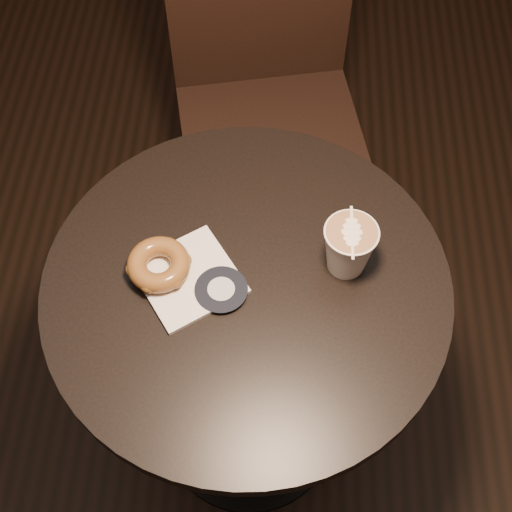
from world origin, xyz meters
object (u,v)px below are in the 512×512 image
Objects in this scene: cafe_table at (248,333)px; pastry_bag at (189,278)px; latte_cup at (349,248)px; chair at (265,70)px; doughnut at (159,264)px.

cafe_table is 4.85× the size of pastry_bag.
chair is at bearing 104.59° from latte_cup.
pastry_bag reaches higher than cafe_table.
pastry_bag is at bearing -110.45° from chair.
chair reaches higher than cafe_table.
latte_cup is at bearing 14.14° from cafe_table.
doughnut is (-0.05, 0.01, 0.02)m from pastry_bag.
chair is 0.69m from doughnut.
pastry_bag is at bearing 179.98° from cafe_table.
latte_cup reaches higher than pastry_bag.
chair is 0.69m from pastry_bag.
doughnut is at bearing 133.40° from pastry_bag.
chair is 10.03× the size of doughnut.
doughnut is at bearing -114.86° from chair.
chair reaches higher than doughnut.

